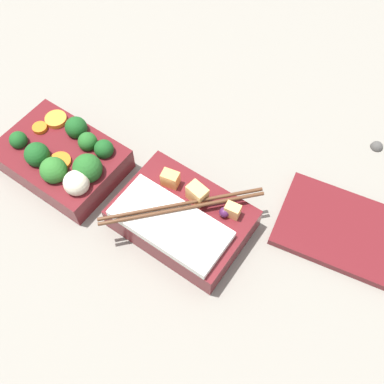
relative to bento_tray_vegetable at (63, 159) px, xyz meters
The scene contains 5 objects.
ground_plane 0.11m from the bento_tray_vegetable, ahead, with size 3.00×3.00×0.00m, color gray.
bento_tray_vegetable is the anchor object (origin of this frame).
bento_tray_rice 0.20m from the bento_tray_vegetable, ahead, with size 0.18×0.17×0.07m.
bento_lid 0.42m from the bento_tray_vegetable, 20.32° to the left, with size 0.18×0.12×0.01m, color maroon.
pebble_0 0.49m from the bento_tray_vegetable, 40.13° to the left, with size 0.02×0.02×0.02m, color #474442.
Camera 1 is at (0.28, -0.23, 0.57)m, focal length 42.00 mm.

